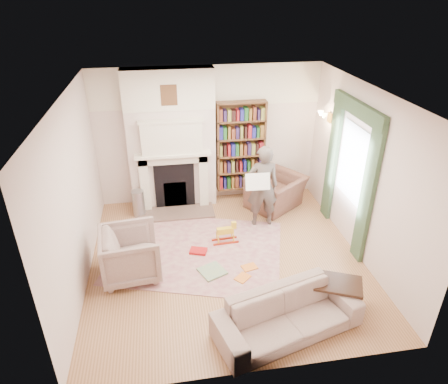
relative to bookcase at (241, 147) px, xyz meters
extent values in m
plane|color=brown|center=(-0.65, -2.12, -1.18)|extent=(4.50, 4.50, 0.00)
plane|color=white|center=(-0.65, -2.12, 1.62)|extent=(4.50, 4.50, 0.00)
plane|color=beige|center=(-0.65, 0.13, 0.22)|extent=(4.50, 0.00, 4.50)
plane|color=beige|center=(-0.65, -4.37, 0.22)|extent=(4.50, 0.00, 4.50)
plane|color=beige|center=(-2.90, -2.12, 0.22)|extent=(0.00, 4.50, 4.50)
plane|color=beige|center=(1.60, -2.12, 0.22)|extent=(0.00, 4.50, 4.50)
cube|color=beige|center=(-1.40, -0.04, 0.22)|extent=(1.70, 0.35, 2.80)
cube|color=silver|center=(-1.40, -0.33, 0.04)|extent=(1.47, 0.24, 0.05)
cube|color=black|center=(-1.40, -0.24, -0.68)|extent=(0.80, 0.06, 0.96)
cube|color=silver|center=(-1.40, -0.31, 0.38)|extent=(1.15, 0.18, 0.62)
cube|color=brown|center=(0.00, 0.00, 0.00)|extent=(1.00, 0.24, 1.85)
cube|color=silver|center=(1.58, -1.72, 0.27)|extent=(0.02, 0.90, 1.30)
cube|color=#344D31|center=(1.55, -2.42, 0.02)|extent=(0.07, 0.32, 2.40)
cube|color=#344D31|center=(1.55, -1.02, 0.02)|extent=(0.07, 0.32, 2.40)
cube|color=#344D31|center=(1.54, -1.72, 1.20)|extent=(0.09, 1.70, 0.24)
cube|color=#C1AA92|center=(-1.12, -1.84, -1.17)|extent=(3.37, 2.93, 0.01)
imported|color=#512B2B|center=(0.64, -0.53, -0.83)|extent=(1.39, 1.36, 0.68)
imported|color=#B9A999|center=(-2.20, -2.29, -0.77)|extent=(0.98, 0.96, 0.81)
imported|color=#AFA791|center=(-0.11, -3.81, -0.89)|extent=(2.09, 1.28, 0.57)
imported|color=#4F453F|center=(0.19, -1.13, -0.37)|extent=(0.60, 0.41, 1.61)
cube|color=white|center=(0.04, -1.33, -0.16)|extent=(0.44, 0.14, 0.30)
cylinder|color=#9B9DA2|center=(-2.14, -0.44, -0.90)|extent=(0.27, 0.27, 0.55)
cube|color=#D1C44A|center=(-0.94, -2.45, -1.15)|extent=(0.50, 0.50, 0.03)
cube|color=#AF1415|center=(-1.10, -1.88, -1.14)|extent=(0.33, 0.27, 0.05)
cube|color=red|center=(-0.32, -2.44, -1.16)|extent=(0.28, 0.23, 0.02)
cube|color=red|center=(-0.48, -2.68, -1.16)|extent=(0.30, 0.29, 0.02)
camera|label=1|loc=(-1.56, -7.51, 3.00)|focal=32.00mm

